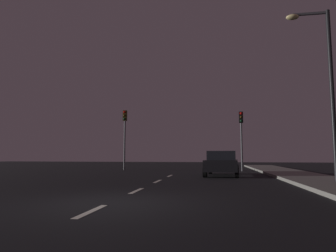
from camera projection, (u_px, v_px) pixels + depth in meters
ground_plane at (160, 180)px, 14.50m from camera, size 80.00×80.00×0.00m
sidewalk_curb_right at (320, 181)px, 13.31m from camera, size 3.00×40.00×0.15m
lane_stripe_nearest at (91, 211)px, 6.45m from camera, size 0.16×1.60×0.01m
lane_stripe_second at (137, 191)px, 10.18m from camera, size 0.16×1.60×0.01m
lane_stripe_third at (158, 181)px, 13.91m from camera, size 0.16×1.60×0.01m
lane_stripe_fourth at (170, 176)px, 17.65m from camera, size 0.16×1.60×0.01m
traffic_signal_left at (125, 128)px, 24.77m from camera, size 0.32×0.38×5.10m
traffic_signal_right at (241, 129)px, 23.19m from camera, size 0.32×0.38×4.75m
car_stopped_ahead at (222, 163)px, 17.79m from camera, size 2.25×4.53×1.51m
street_lamp_right at (325, 78)px, 12.64m from camera, size 1.85×0.36×7.69m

